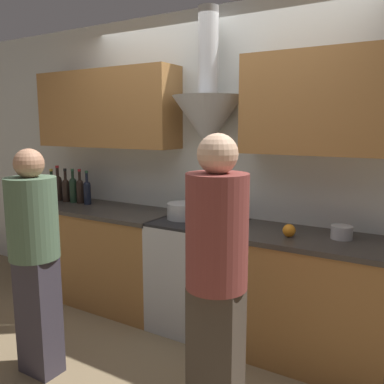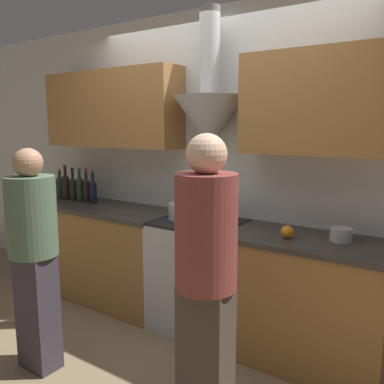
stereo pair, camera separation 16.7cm
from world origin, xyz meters
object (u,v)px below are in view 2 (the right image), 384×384
object	(u,v)px
orange_fruit	(287,232)
wine_bottle_3	(80,188)
saucepan	(341,234)
wine_bottle_0	(60,186)
person_foreground_left	(34,251)
mixing_bowl	(216,218)
person_foreground_right	(206,271)
wine_bottle_1	(66,186)
wine_bottle_2	(73,188)
wine_bottle_5	(93,190)
wine_bottle_4	(86,189)
stove_range	(199,274)

from	to	relation	value
orange_fruit	wine_bottle_3	bearing A→B (deg)	176.86
wine_bottle_3	saucepan	distance (m)	2.54
wine_bottle_3	wine_bottle_0	bearing A→B (deg)	-179.15
wine_bottle_3	person_foreground_left	world-z (taller)	person_foreground_left
mixing_bowl	person_foreground_right	distance (m)	1.06
wine_bottle_1	person_foreground_left	xyz separation A→B (m)	(1.08, -1.14, -0.21)
mixing_bowl	wine_bottle_0	bearing A→B (deg)	179.25
wine_bottle_0	wine_bottle_2	world-z (taller)	wine_bottle_2
wine_bottle_2	wine_bottle_3	bearing A→B (deg)	1.44
wine_bottle_1	wine_bottle_2	size ratio (longest dim) A/B	1.07
wine_bottle_5	person_foreground_right	size ratio (longest dim) A/B	0.20
saucepan	person_foreground_left	world-z (taller)	person_foreground_left
saucepan	person_foreground_left	bearing A→B (deg)	-145.40
wine_bottle_4	wine_bottle_1	bearing A→B (deg)	-176.90
person_foreground_left	wine_bottle_2	bearing A→B (deg)	130.43
wine_bottle_0	wine_bottle_1	xyz separation A→B (m)	(0.09, 0.00, 0.01)
wine_bottle_0	wine_bottle_5	distance (m)	0.49
orange_fruit	wine_bottle_5	bearing A→B (deg)	176.41
stove_range	wine_bottle_0	bearing A→B (deg)	178.74
wine_bottle_2	mixing_bowl	xyz separation A→B (m)	(1.71, -0.03, -0.09)
stove_range	wine_bottle_3	bearing A→B (deg)	178.30
wine_bottle_4	person_foreground_left	distance (m)	1.41
stove_range	orange_fruit	world-z (taller)	orange_fruit
orange_fruit	stove_range	bearing A→B (deg)	174.13
wine_bottle_1	wine_bottle_5	distance (m)	0.40
wine_bottle_5	wine_bottle_0	bearing A→B (deg)	-178.79
wine_bottle_3	wine_bottle_4	world-z (taller)	same
saucepan	orange_fruit	bearing A→B (deg)	-156.69
stove_range	wine_bottle_1	world-z (taller)	wine_bottle_1
wine_bottle_0	orange_fruit	distance (m)	2.53
mixing_bowl	orange_fruit	distance (m)	0.62
wine_bottle_3	wine_bottle_4	xyz separation A→B (m)	(0.08, 0.01, -0.01)
saucepan	wine_bottle_3	bearing A→B (deg)	-179.65
wine_bottle_4	wine_bottle_0	bearing A→B (deg)	-177.62
wine_bottle_0	person_foreground_right	distance (m)	2.59
wine_bottle_2	wine_bottle_4	size ratio (longest dim) A/B	0.99
mixing_bowl	wine_bottle_2	bearing A→B (deg)	179.09
wine_bottle_0	wine_bottle_1	bearing A→B (deg)	0.07
wine_bottle_2	saucepan	distance (m)	2.64
stove_range	wine_bottle_5	world-z (taller)	wine_bottle_5
wine_bottle_2	wine_bottle_4	bearing A→B (deg)	4.36
wine_bottle_0	wine_bottle_2	bearing A→B (deg)	0.56
stove_range	saucepan	world-z (taller)	saucepan
wine_bottle_0	wine_bottle_4	bearing A→B (deg)	2.38
stove_range	wine_bottle_0	distance (m)	1.85
wine_bottle_3	wine_bottle_4	size ratio (longest dim) A/B	1.00
wine_bottle_2	person_foreground_left	size ratio (longest dim) A/B	0.22
person_foreground_right	wine_bottle_4	bearing A→B (deg)	154.24
wine_bottle_0	wine_bottle_3	world-z (taller)	wine_bottle_3
wine_bottle_2	saucepan	size ratio (longest dim) A/B	2.33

